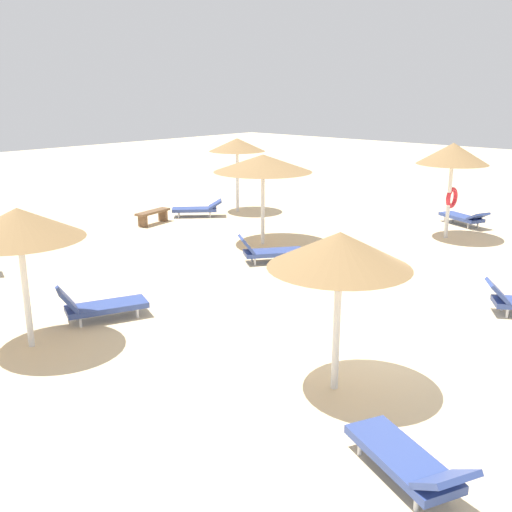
{
  "coord_description": "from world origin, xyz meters",
  "views": [
    {
      "loc": [
        -9.36,
        -5.49,
        4.8
      ],
      "look_at": [
        0.0,
        3.0,
        1.2
      ],
      "focal_mm": 41.6,
      "sensor_mm": 36.0,
      "label": 1
    }
  ],
  "objects_px": {
    "parasol_0": "(340,251)",
    "lounger_3": "(198,209)",
    "lounger_0": "(408,461)",
    "lounger_6": "(100,306)",
    "parasol_3": "(237,145)",
    "bench_1": "(153,215)",
    "lounger_2": "(464,217)",
    "parasol_4": "(263,163)",
    "parasol_6": "(18,224)",
    "parasol_2": "(453,155)",
    "lounger_4": "(269,251)"
  },
  "relations": [
    {
      "from": "parasol_0",
      "to": "lounger_4",
      "type": "bearing_deg",
      "value": 49.36
    },
    {
      "from": "parasol_6",
      "to": "lounger_3",
      "type": "height_order",
      "value": "parasol_6"
    },
    {
      "from": "parasol_6",
      "to": "lounger_3",
      "type": "xyz_separation_m",
      "value": [
        10.22,
        6.44,
        -2.1
      ]
    },
    {
      "from": "parasol_0",
      "to": "lounger_4",
      "type": "relative_size",
      "value": 1.42
    },
    {
      "from": "parasol_3",
      "to": "lounger_2",
      "type": "xyz_separation_m",
      "value": [
        3.66,
        -7.8,
        -2.32
      ]
    },
    {
      "from": "parasol_2",
      "to": "lounger_4",
      "type": "bearing_deg",
      "value": 158.05
    },
    {
      "from": "parasol_2",
      "to": "lounger_3",
      "type": "height_order",
      "value": "parasol_2"
    },
    {
      "from": "lounger_2",
      "to": "lounger_3",
      "type": "distance_m",
      "value": 9.85
    },
    {
      "from": "lounger_0",
      "to": "lounger_6",
      "type": "relative_size",
      "value": 1.03
    },
    {
      "from": "lounger_3",
      "to": "lounger_4",
      "type": "xyz_separation_m",
      "value": [
        -2.84,
        -6.1,
        0.01
      ]
    },
    {
      "from": "parasol_0",
      "to": "lounger_3",
      "type": "relative_size",
      "value": 1.46
    },
    {
      "from": "lounger_4",
      "to": "lounger_0",
      "type": "bearing_deg",
      "value": -128.95
    },
    {
      "from": "lounger_2",
      "to": "lounger_4",
      "type": "distance_m",
      "value": 8.52
    },
    {
      "from": "parasol_4",
      "to": "lounger_2",
      "type": "xyz_separation_m",
      "value": [
        6.83,
        -3.64,
        -2.25
      ]
    },
    {
      "from": "lounger_3",
      "to": "parasol_0",
      "type": "bearing_deg",
      "value": -123.18
    },
    {
      "from": "lounger_3",
      "to": "lounger_4",
      "type": "distance_m",
      "value": 6.73
    },
    {
      "from": "lounger_0",
      "to": "bench_1",
      "type": "bearing_deg",
      "value": 63.23
    },
    {
      "from": "parasol_3",
      "to": "parasol_4",
      "type": "distance_m",
      "value": 5.22
    },
    {
      "from": "parasol_0",
      "to": "lounger_4",
      "type": "xyz_separation_m",
      "value": [
        4.82,
        5.62,
        -2.04
      ]
    },
    {
      "from": "parasol_3",
      "to": "bench_1",
      "type": "relative_size",
      "value": 1.88
    },
    {
      "from": "lounger_3",
      "to": "lounger_6",
      "type": "distance_m",
      "value": 10.62
    },
    {
      "from": "lounger_0",
      "to": "lounger_4",
      "type": "distance_m",
      "value": 9.92
    },
    {
      "from": "parasol_2",
      "to": "lounger_2",
      "type": "xyz_separation_m",
      "value": [
        2.15,
        0.32,
        -2.42
      ]
    },
    {
      "from": "parasol_3",
      "to": "lounger_0",
      "type": "height_order",
      "value": "parasol_3"
    },
    {
      "from": "lounger_6",
      "to": "lounger_3",
      "type": "bearing_deg",
      "value": 36.3
    },
    {
      "from": "parasol_4",
      "to": "lounger_0",
      "type": "height_order",
      "value": "parasol_4"
    },
    {
      "from": "lounger_6",
      "to": "parasol_2",
      "type": "bearing_deg",
      "value": -10.9
    },
    {
      "from": "parasol_0",
      "to": "parasol_3",
      "type": "xyz_separation_m",
      "value": [
        9.41,
        11.28,
        0.27
      ]
    },
    {
      "from": "parasol_0",
      "to": "parasol_6",
      "type": "xyz_separation_m",
      "value": [
        -2.56,
        5.28,
        0.05
      ]
    },
    {
      "from": "lounger_3",
      "to": "bench_1",
      "type": "bearing_deg",
      "value": 172.18
    },
    {
      "from": "lounger_0",
      "to": "lounger_2",
      "type": "bearing_deg",
      "value": 21.08
    },
    {
      "from": "lounger_6",
      "to": "bench_1",
      "type": "height_order",
      "value": "lounger_6"
    },
    {
      "from": "parasol_2",
      "to": "lounger_4",
      "type": "relative_size",
      "value": 1.66
    },
    {
      "from": "parasol_0",
      "to": "lounger_4",
      "type": "distance_m",
      "value": 7.68
    },
    {
      "from": "parasol_2",
      "to": "lounger_3",
      "type": "distance_m",
      "value": 9.47
    },
    {
      "from": "parasol_6",
      "to": "lounger_6",
      "type": "relative_size",
      "value": 1.39
    },
    {
      "from": "lounger_2",
      "to": "lounger_6",
      "type": "distance_m",
      "value": 14.1
    },
    {
      "from": "lounger_0",
      "to": "lounger_2",
      "type": "distance_m",
      "value": 15.52
    },
    {
      "from": "parasol_6",
      "to": "lounger_0",
      "type": "distance_m",
      "value": 7.75
    },
    {
      "from": "parasol_2",
      "to": "lounger_6",
      "type": "xyz_separation_m",
      "value": [
        -11.81,
        2.27,
        -2.4
      ]
    },
    {
      "from": "parasol_6",
      "to": "bench_1",
      "type": "height_order",
      "value": "parasol_6"
    },
    {
      "from": "parasol_0",
      "to": "lounger_3",
      "type": "bearing_deg",
      "value": 56.82
    },
    {
      "from": "parasol_3",
      "to": "lounger_6",
      "type": "xyz_separation_m",
      "value": [
        -10.3,
        -5.85,
        -2.31
      ]
    },
    {
      "from": "parasol_3",
      "to": "lounger_6",
      "type": "distance_m",
      "value": 12.06
    },
    {
      "from": "parasol_4",
      "to": "parasol_6",
      "type": "relative_size",
      "value": 1.13
    },
    {
      "from": "parasol_3",
      "to": "lounger_0",
      "type": "relative_size",
      "value": 1.45
    },
    {
      "from": "parasol_0",
      "to": "parasol_3",
      "type": "relative_size",
      "value": 0.92
    },
    {
      "from": "parasol_2",
      "to": "lounger_0",
      "type": "bearing_deg",
      "value": -156.91
    },
    {
      "from": "lounger_0",
      "to": "parasol_2",
      "type": "bearing_deg",
      "value": 23.09
    },
    {
      "from": "lounger_6",
      "to": "parasol_6",
      "type": "bearing_deg",
      "value": -174.58
    }
  ]
}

